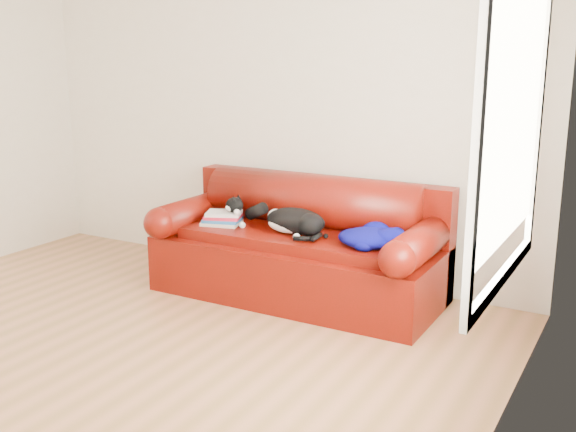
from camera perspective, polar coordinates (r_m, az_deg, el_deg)
name	(u,v)px	position (r m, az deg, el deg)	size (l,w,h in m)	color
ground	(100,356)	(4.27, -15.65, -11.34)	(4.50, 4.50, 0.00)	brown
room_shell	(99,72)	(3.81, -15.74, 11.64)	(4.52, 4.02, 2.61)	beige
sofa_base	(298,265)	(5.00, 0.81, -4.19)	(2.10, 0.90, 0.50)	#360C02
sofa_back	(313,219)	(5.12, 2.12, -0.22)	(2.10, 1.01, 0.88)	#360C02
book_stack	(223,218)	(5.13, -5.53, -0.18)	(0.32, 0.28, 0.10)	beige
cat	(294,222)	(4.83, 0.51, -0.47)	(0.62, 0.38, 0.24)	black
blanket	(372,237)	(4.56, 7.13, -1.76)	(0.58, 0.48, 0.15)	#020344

